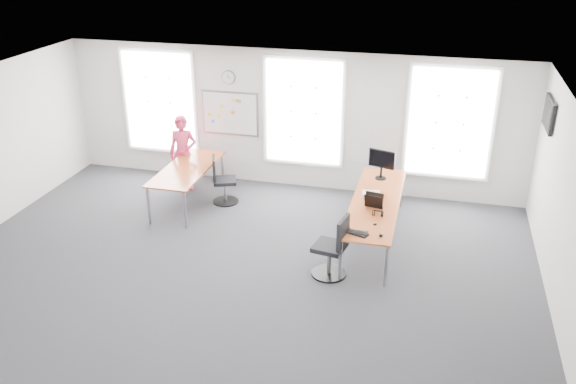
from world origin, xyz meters
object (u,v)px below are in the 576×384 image
(chair_right, at_px, (333,250))
(keyboard, at_px, (355,233))
(person, at_px, (183,153))
(desk_left, at_px, (187,171))
(headphones, at_px, (378,213))
(desk_right, at_px, (376,203))
(monitor, at_px, (382,162))
(chair_left, at_px, (222,183))

(chair_right, distance_m, keyboard, 0.47)
(chair_right, xyz_separation_m, person, (-3.79, 2.74, 0.35))
(person, relative_size, keyboard, 3.84)
(desk_left, xyz_separation_m, person, (-0.38, 0.71, 0.09))
(person, xyz_separation_m, headphones, (4.40, -1.91, 0.00))
(chair_right, height_order, headphones, chair_right)
(desk_left, distance_m, person, 0.81)
(desk_left, bearing_deg, chair_right, -30.77)
(desk_right, height_order, chair_right, chair_right)
(person, xyz_separation_m, keyboard, (4.13, -2.63, -0.04))
(desk_left, height_order, monitor, monitor)
(chair_right, bearing_deg, headphones, 154.22)
(person, relative_size, monitor, 2.78)
(desk_left, bearing_deg, desk_right, -8.68)
(monitor, bearing_deg, keyboard, -75.67)
(desk_right, relative_size, monitor, 5.39)
(person, bearing_deg, chair_left, -33.78)
(desk_left, height_order, chair_right, chair_right)
(person, bearing_deg, keyboard, -41.80)
(desk_right, height_order, headphones, headphones)
(desk_right, height_order, person, person)
(chair_right, distance_m, person, 4.69)
(desk_right, relative_size, person, 1.94)
(chair_right, relative_size, chair_left, 1.08)
(desk_right, bearing_deg, chair_right, -109.72)
(desk_left, bearing_deg, chair_left, 19.56)
(chair_left, bearing_deg, keyboard, -145.86)
(desk_left, distance_m, keyboard, 4.21)
(chair_right, bearing_deg, person, -115.24)
(desk_right, bearing_deg, desk_left, 171.32)
(desk_left, bearing_deg, monitor, 6.69)
(chair_left, xyz_separation_m, person, (-1.04, 0.47, 0.38))
(desk_right, xyz_separation_m, headphones, (0.10, -0.60, 0.10))
(chair_left, distance_m, monitor, 3.31)
(chair_right, xyz_separation_m, monitor, (0.48, 2.49, 0.66))
(desk_right, bearing_deg, keyboard, -97.60)
(desk_left, xyz_separation_m, monitor, (3.89, 0.46, 0.40))
(desk_left, height_order, keyboard, desk_left)
(desk_right, relative_size, headphones, 16.94)
(chair_left, bearing_deg, desk_right, -125.27)
(person, bearing_deg, chair_right, -45.15)
(chair_right, bearing_deg, desk_right, 170.90)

